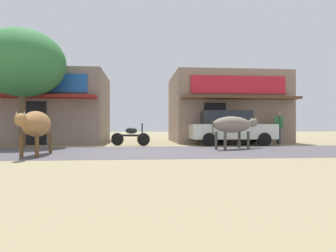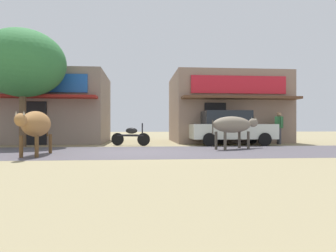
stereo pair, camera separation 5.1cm
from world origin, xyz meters
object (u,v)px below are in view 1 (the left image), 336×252
object	(u,v)px
parked_motorcycle	(131,136)
cow_near_brown	(36,124)
cow_far_dark	(234,125)
pedestrian_by_shop	(279,125)
roadside_tree	(22,63)
parked_hatchback_car	(230,127)

from	to	relation	value
parked_motorcycle	cow_near_brown	size ratio (longest dim) A/B	0.65
parked_motorcycle	cow_far_dark	bearing A→B (deg)	-31.54
parked_motorcycle	pedestrian_by_shop	world-z (taller)	pedestrian_by_shop
roadside_tree	cow_far_dark	size ratio (longest dim) A/B	2.06
roadside_tree	parked_hatchback_car	world-z (taller)	roadside_tree
roadside_tree	parked_hatchback_car	size ratio (longest dim) A/B	1.30
cow_near_brown	cow_far_dark	bearing A→B (deg)	17.16
roadside_tree	parked_hatchback_car	xyz separation A→B (m)	(9.49, 0.43, -2.83)
cow_near_brown	parked_hatchback_car	bearing A→B (deg)	32.44
parked_motorcycle	cow_far_dark	world-z (taller)	cow_far_dark
parked_motorcycle	cow_far_dark	distance (m)	4.85
cow_near_brown	cow_far_dark	size ratio (longest dim) A/B	1.11
roadside_tree	pedestrian_by_shop	xyz separation A→B (m)	(12.09, 0.72, -2.73)
parked_hatchback_car	cow_near_brown	xyz separation A→B (m)	(-7.52, -4.78, 0.12)
parked_motorcycle	roadside_tree	bearing A→B (deg)	-176.30
parked_motorcycle	pedestrian_by_shop	bearing A→B (deg)	3.24
cow_near_brown	parked_motorcycle	bearing A→B (deg)	59.15
parked_motorcycle	cow_far_dark	xyz separation A→B (m)	(4.11, -2.52, 0.49)
cow_far_dark	pedestrian_by_shop	world-z (taller)	pedestrian_by_shop
roadside_tree	cow_far_dark	distance (m)	9.53
cow_near_brown	pedestrian_by_shop	bearing A→B (deg)	26.60
parked_hatchback_car	parked_motorcycle	xyz separation A→B (m)	(-4.74, -0.13, -0.38)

